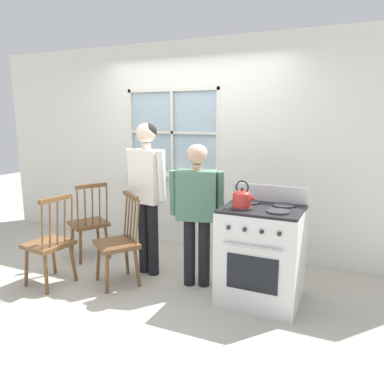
% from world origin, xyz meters
% --- Properties ---
extents(ground_plane, '(16.00, 16.00, 0.00)m').
position_xyz_m(ground_plane, '(0.00, 0.00, 0.00)').
color(ground_plane, '#B2AD9E').
extents(wall_back, '(6.40, 0.16, 2.70)m').
position_xyz_m(wall_back, '(0.02, 1.40, 1.33)').
color(wall_back, silver).
rests_on(wall_back, ground_plane).
extents(chair_by_window, '(0.46, 0.47, 0.97)m').
position_xyz_m(chair_by_window, '(-0.89, -0.32, 0.44)').
color(chair_by_window, brown).
rests_on(chair_by_window, ground_plane).
extents(chair_near_wall, '(0.58, 0.57, 0.97)m').
position_xyz_m(chair_near_wall, '(-0.25, -0.00, 0.44)').
color(chair_near_wall, brown).
rests_on(chair_near_wall, ground_plane).
extents(chair_center_cluster, '(0.56, 0.57, 0.97)m').
position_xyz_m(chair_center_cluster, '(-1.02, 0.46, 0.44)').
color(chair_center_cluster, brown).
rests_on(chair_center_cluster, ground_plane).
extents(person_elderly_left, '(0.51, 0.26, 1.68)m').
position_xyz_m(person_elderly_left, '(-0.10, 0.36, 1.02)').
color(person_elderly_left, black).
rests_on(person_elderly_left, ground_plane).
extents(person_teen_center, '(0.56, 0.31, 1.48)m').
position_xyz_m(person_teen_center, '(0.52, 0.29, 0.89)').
color(person_teen_center, black).
rests_on(person_teen_center, ground_plane).
extents(stove, '(0.74, 0.68, 1.08)m').
position_xyz_m(stove, '(1.21, 0.25, 0.47)').
color(stove, silver).
rests_on(stove, ground_plane).
extents(kettle, '(0.21, 0.17, 0.25)m').
position_xyz_m(kettle, '(1.05, 0.12, 1.02)').
color(kettle, red).
rests_on(kettle, stove).
extents(potted_plant, '(0.17, 0.17, 0.27)m').
position_xyz_m(potted_plant, '(-0.57, 1.31, 1.05)').
color(potted_plant, '#935B3D').
rests_on(potted_plant, wall_back).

